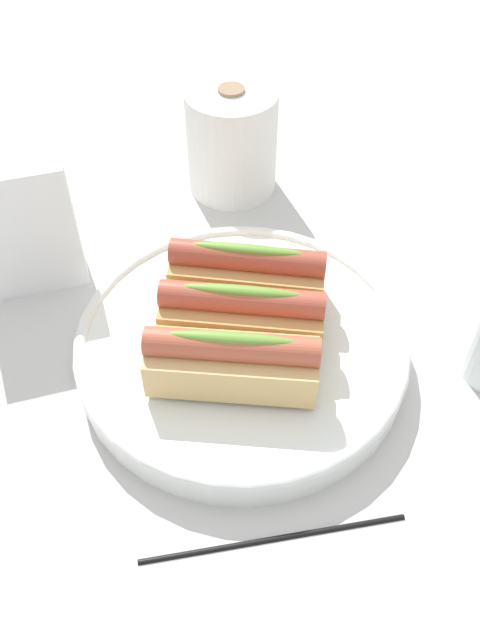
# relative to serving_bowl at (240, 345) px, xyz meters

# --- Properties ---
(ground_plane) EXTENTS (2.40, 2.40, 0.00)m
(ground_plane) POSITION_rel_serving_bowl_xyz_m (0.00, -0.01, -0.02)
(ground_plane) COLOR beige
(serving_bowl) EXTENTS (0.32, 0.32, 0.04)m
(serving_bowl) POSITION_rel_serving_bowl_xyz_m (0.00, 0.00, 0.00)
(serving_bowl) COLOR white
(serving_bowl) RESTS_ON ground_plane
(hotdog_front) EXTENTS (0.16, 0.07, 0.06)m
(hotdog_front) POSITION_rel_serving_bowl_xyz_m (-0.01, -0.05, 0.04)
(hotdog_front) COLOR #DBB270
(hotdog_front) RESTS_ON serving_bowl
(hotdog_back) EXTENTS (0.16, 0.07, 0.06)m
(hotdog_back) POSITION_rel_serving_bowl_xyz_m (0.00, -0.00, 0.04)
(hotdog_back) COLOR tan
(hotdog_back) RESTS_ON serving_bowl
(hotdog_side) EXTENTS (0.16, 0.08, 0.06)m
(hotdog_side) POSITION_rel_serving_bowl_xyz_m (0.01, 0.05, 0.04)
(hotdog_side) COLOR tan
(hotdog_side) RESTS_ON serving_bowl
(paper_towel_roll) EXTENTS (0.11, 0.11, 0.13)m
(paper_towel_roll) POSITION_rel_serving_bowl_xyz_m (0.00, 0.28, 0.05)
(paper_towel_roll) COLOR white
(paper_towel_roll) RESTS_ON ground_plane
(napkin_box) EXTENTS (0.12, 0.07, 0.15)m
(napkin_box) POSITION_rel_serving_bowl_xyz_m (-0.22, 0.12, 0.06)
(napkin_box) COLOR white
(napkin_box) RESTS_ON ground_plane
(chopstick_near) EXTENTS (0.22, 0.03, 0.01)m
(chopstick_near) POSITION_rel_serving_bowl_xyz_m (0.02, -0.19, -0.02)
(chopstick_near) COLOR black
(chopstick_near) RESTS_ON ground_plane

